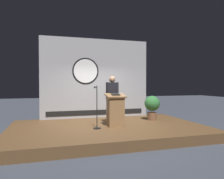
% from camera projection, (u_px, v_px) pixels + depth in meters
% --- Properties ---
extents(ground_plane, '(40.00, 40.00, 0.00)m').
position_uv_depth(ground_plane, '(108.00, 134.00, 7.12)').
color(ground_plane, '#383D47').
extents(stage_platform, '(6.40, 4.00, 0.30)m').
position_uv_depth(stage_platform, '(108.00, 130.00, 7.12)').
color(stage_platform, brown).
rests_on(stage_platform, ground).
extents(banner_display, '(4.53, 0.12, 3.29)m').
position_uv_depth(banner_display, '(96.00, 78.00, 8.84)').
color(banner_display, '#9E9EA3').
rests_on(banner_display, stage_platform).
extents(podium, '(0.64, 0.50, 1.10)m').
position_uv_depth(podium, '(115.00, 110.00, 6.96)').
color(podium, olive).
rests_on(podium, stage_platform).
extents(speaker_person, '(0.40, 0.26, 1.68)m').
position_uv_depth(speaker_person, '(112.00, 99.00, 7.42)').
color(speaker_person, black).
rests_on(speaker_person, stage_platform).
extents(microphone_stand, '(0.24, 0.47, 1.35)m').
position_uv_depth(microphone_stand, '(97.00, 114.00, 6.67)').
color(microphone_stand, black).
rests_on(microphone_stand, stage_platform).
extents(potted_plant, '(0.59, 0.59, 0.95)m').
position_uv_depth(potted_plant, '(152.00, 105.00, 8.22)').
color(potted_plant, brown).
rests_on(potted_plant, stage_platform).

